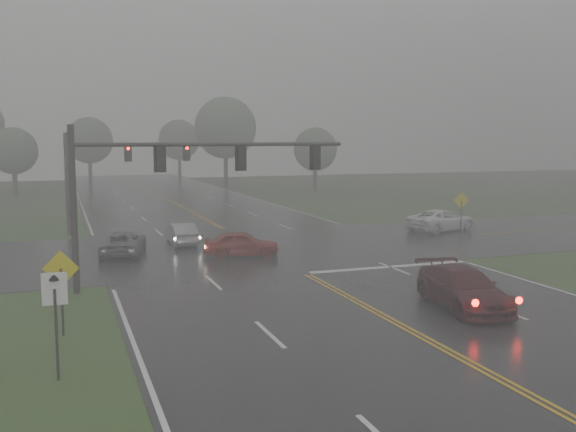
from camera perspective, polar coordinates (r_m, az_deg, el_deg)
name	(u,v)px	position (r m, az deg, el deg)	size (l,w,h in m)	color
ground	(506,383)	(18.12, 18.80, -13.90)	(180.00, 180.00, 0.00)	#2C431D
main_road	(268,254)	(35.41, -1.78, -3.37)	(18.00, 160.00, 0.02)	black
cross_street	(257,248)	(37.29, -2.73, -2.85)	(120.00, 14.00, 0.02)	black
stop_bar	(390,267)	(32.11, 9.04, -4.53)	(8.50, 0.50, 0.01)	silver
sedan_maroon	(463,308)	(25.12, 15.26, -7.91)	(2.08, 5.13, 1.49)	#370A10
sedan_red	(241,257)	(34.65, -4.16, -3.62)	(1.62, 4.04, 1.38)	maroon
sedan_silver	(181,245)	(38.92, -9.45, -2.53)	(1.38, 3.97, 1.31)	#929599
car_grey	(124,255)	(36.27, -14.39, -3.34)	(2.11, 4.58, 1.27)	#525459
pickup_white	(441,231)	(45.37, 13.48, -1.29)	(2.39, 5.19, 1.44)	white
signal_gantry_near	(163,174)	(27.56, -11.04, 3.66)	(11.91, 0.30, 6.88)	black
signal_gantry_far	(132,162)	(44.45, -13.69, 4.69)	(13.30, 0.34, 6.70)	black
sign_diamond_west	(61,279)	(21.78, -19.52, -5.27)	(1.14, 0.32, 2.78)	black
sign_arrow_white	(55,306)	(17.86, -19.99, -7.49)	(0.64, 0.11, 2.88)	black
sign_diamond_east	(461,205)	(44.67, 15.14, 0.92)	(1.14, 0.13, 2.74)	black
tree_nw_a	(14,151)	(76.51, -23.21, 5.33)	(5.13, 5.13, 7.53)	#2E241E
tree_ne_a	(225,128)	(83.13, -5.59, 7.80)	(7.91, 7.91, 11.62)	#2E241E
tree_n_mid	(89,141)	(90.67, -17.26, 6.43)	(6.24, 6.24, 9.17)	#2E241E
tree_e_near	(315,149)	(76.95, 2.44, 5.94)	(5.20, 5.20, 7.63)	#2E241E
tree_n_far	(179,140)	(101.44, -9.67, 6.68)	(6.29, 6.29, 9.24)	#2E241E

